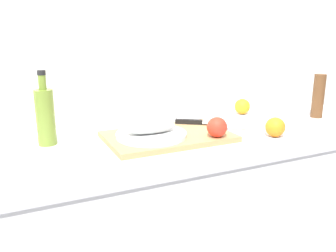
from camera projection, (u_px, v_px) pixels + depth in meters
back_wall at (137, 39)px, 1.56m from camera, size 3.20×0.05×2.50m
kitchen_counter at (168, 241)px, 1.49m from camera, size 2.00×0.60×0.90m
cutting_board at (168, 136)px, 1.33m from camera, size 0.45×0.29×0.02m
white_plate at (151, 135)px, 1.29m from camera, size 0.25×0.25×0.01m
fish_fillet at (151, 128)px, 1.28m from camera, size 0.19×0.08×0.04m
chef_knife at (202, 122)px, 1.45m from camera, size 0.26×0.18×0.02m
tomato_0 at (217, 127)px, 1.28m from camera, size 0.07×0.07×0.07m
olive_oil_bottle at (45, 115)px, 1.25m from camera, size 0.06×0.06×0.26m
orange_0 at (242, 106)px, 1.71m from camera, size 0.07×0.07×0.07m
orange_1 at (275, 127)px, 1.35m from camera, size 0.07×0.07×0.07m
pepper_mill at (318, 96)px, 1.63m from camera, size 0.05×0.05×0.20m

